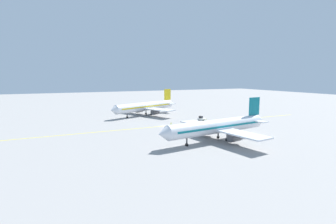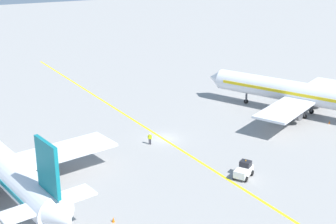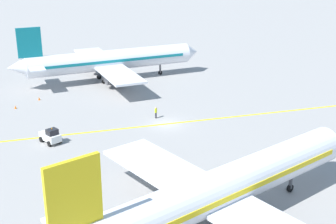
% 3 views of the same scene
% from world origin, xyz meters
% --- Properties ---
extents(ground_plane, '(400.00, 400.00, 0.00)m').
position_xyz_m(ground_plane, '(0.00, 0.00, 0.00)').
color(ground_plane, gray).
extents(apron_yellow_centreline, '(2.00, 119.99, 0.01)m').
position_xyz_m(apron_yellow_centreline, '(0.00, 0.00, 0.00)').
color(apron_yellow_centreline, yellow).
rests_on(apron_yellow_centreline, ground).
extents(airplane_at_gate, '(28.45, 35.51, 10.60)m').
position_xyz_m(airplane_at_gate, '(-23.98, -4.11, 3.71)').
color(airplane_at_gate, silver).
rests_on(airplane_at_gate, ground).
extents(airplane_adjacent_stand, '(27.82, 33.88, 10.60)m').
position_xyz_m(airplane_adjacent_stand, '(25.38, -2.30, 3.71)').
color(airplane_adjacent_stand, silver).
rests_on(airplane_adjacent_stand, ground).
extents(baggage_tug_white, '(3.35, 2.80, 2.11)m').
position_xyz_m(baggage_tug_white, '(2.29, -15.69, 0.90)').
color(baggage_tug_white, white).
rests_on(baggage_tug_white, ground).
extents(ground_crew_worker, '(0.50, 0.38, 1.68)m').
position_xyz_m(ground_crew_worker, '(-2.69, -0.81, 0.91)').
color(ground_crew_worker, '#23232D').
rests_on(ground_crew_worker, ground).
extents(traffic_cone_near_nose, '(0.32, 0.32, 0.55)m').
position_xyz_m(traffic_cone_near_nose, '(-12.39, -20.33, 0.28)').
color(traffic_cone_near_nose, orange).
rests_on(traffic_cone_near_nose, ground).
extents(traffic_cone_mid_apron, '(0.32, 0.32, 0.55)m').
position_xyz_m(traffic_cone_mid_apron, '(-15.67, -16.77, 0.28)').
color(traffic_cone_mid_apron, orange).
rests_on(traffic_cone_mid_apron, ground).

